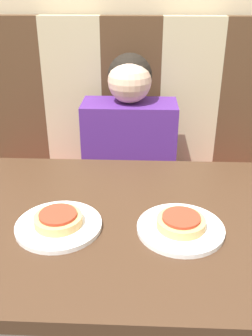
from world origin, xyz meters
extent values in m
cube|color=maroon|center=(0.00, 0.64, 0.24)|extent=(1.29, 0.46, 0.49)
cube|color=#4C331E|center=(-0.52, 0.84, 0.83)|extent=(0.26, 0.06, 0.69)
cube|color=tan|center=(-0.26, 0.84, 0.83)|extent=(0.26, 0.06, 0.69)
cube|color=#4C331E|center=(0.00, 0.84, 0.83)|extent=(0.26, 0.06, 0.69)
cube|color=tan|center=(0.26, 0.84, 0.83)|extent=(0.26, 0.06, 0.69)
cube|color=#4C331E|center=(0.52, 0.84, 0.83)|extent=(0.26, 0.06, 0.69)
cube|color=#422B1C|center=(0.00, 0.00, 0.74)|extent=(1.03, 0.68, 0.03)
cylinder|color=#422B1C|center=(0.00, 0.00, 0.36)|extent=(0.10, 0.10, 0.72)
cube|color=#4C237A|center=(0.00, 0.64, 0.68)|extent=(0.38, 0.18, 0.38)
sphere|color=beige|center=(0.00, 0.64, 0.95)|extent=(0.17, 0.17, 0.17)
sphere|color=black|center=(0.00, 0.66, 0.97)|extent=(0.17, 0.17, 0.17)
cylinder|color=white|center=(-0.15, -0.05, 0.77)|extent=(0.21, 0.21, 0.01)
cylinder|color=white|center=(0.15, -0.05, 0.77)|extent=(0.21, 0.21, 0.01)
cylinder|color=tan|center=(-0.15, -0.05, 0.78)|extent=(0.12, 0.12, 0.02)
cylinder|color=#B73823|center=(-0.15, -0.05, 0.80)|extent=(0.09, 0.09, 0.01)
cylinder|color=tan|center=(0.15, -0.05, 0.78)|extent=(0.12, 0.12, 0.02)
cylinder|color=#B73823|center=(0.15, -0.05, 0.80)|extent=(0.09, 0.09, 0.01)
camera|label=1|loc=(0.05, -0.80, 1.30)|focal=40.00mm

